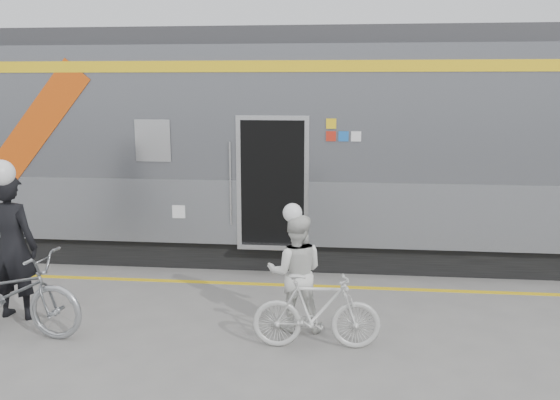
# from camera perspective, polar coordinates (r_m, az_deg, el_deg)

# --- Properties ---
(ground) EXTENTS (90.00, 90.00, 0.00)m
(ground) POSITION_cam_1_polar(r_m,az_deg,el_deg) (7.69, -5.21, -13.27)
(ground) COLOR slate
(ground) RESTS_ON ground
(train) EXTENTS (24.00, 3.17, 4.10)m
(train) POSITION_cam_1_polar(r_m,az_deg,el_deg) (11.61, -10.68, 5.36)
(train) COLOR black
(train) RESTS_ON ground
(safety_strip) EXTENTS (24.00, 0.12, 0.01)m
(safety_strip) POSITION_cam_1_polar(r_m,az_deg,el_deg) (9.66, -2.69, -8.06)
(safety_strip) COLOR yellow
(safety_strip) RESTS_ON ground
(man) EXTENTS (0.78, 0.56, 2.01)m
(man) POSITION_cam_1_polar(r_m,az_deg,el_deg) (8.83, -24.38, -4.09)
(man) COLOR black
(man) RESTS_ON ground
(bicycle_left) EXTENTS (2.17, 0.95, 1.11)m
(bicycle_left) POSITION_cam_1_polar(r_m,az_deg,el_deg) (8.40, -24.84, -8.09)
(bicycle_left) COLOR #95989C
(bicycle_left) RESTS_ON ground
(woman) EXTENTS (0.78, 0.62, 1.54)m
(woman) POSITION_cam_1_polar(r_m,az_deg,el_deg) (7.72, 1.51, -6.99)
(woman) COLOR silver
(woman) RESTS_ON ground
(bicycle_right) EXTENTS (1.58, 0.52, 0.94)m
(bicycle_right) POSITION_cam_1_polar(r_m,az_deg,el_deg) (7.29, 3.54, -10.66)
(bicycle_right) COLOR #B9B9B4
(bicycle_right) RESTS_ON ground
(helmet_man) EXTENTS (0.35, 0.35, 0.35)m
(helmet_man) POSITION_cam_1_polar(r_m,az_deg,el_deg) (8.62, -25.00, 3.52)
(helmet_man) COLOR white
(helmet_man) RESTS_ON man
(helmet_woman) EXTENTS (0.25, 0.25, 0.25)m
(helmet_woman) POSITION_cam_1_polar(r_m,az_deg,el_deg) (7.49, 1.55, -0.47)
(helmet_woman) COLOR white
(helmet_woman) RESTS_ON woman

